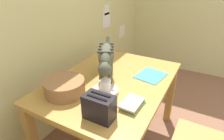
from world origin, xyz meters
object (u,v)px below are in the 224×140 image
(book_stack, at_px, (132,104))
(toaster, at_px, (99,107))
(saucer_bowl, at_px, (105,91))
(coffee_mug, at_px, (105,85))
(dining_table, at_px, (112,88))
(magazine, at_px, (151,75))
(wicker_basket, at_px, (65,87))
(cat, at_px, (106,57))

(book_stack, bearing_deg, toaster, 147.29)
(saucer_bowl, xyz_separation_m, toaster, (-0.28, -0.12, 0.07))
(saucer_bowl, height_order, coffee_mug, coffee_mug)
(dining_table, bearing_deg, book_stack, -130.60)
(magazine, height_order, wicker_basket, wicker_basket)
(wicker_basket, distance_m, toaster, 0.41)
(magazine, xyz_separation_m, wicker_basket, (-0.61, 0.51, 0.06))
(dining_table, distance_m, saucer_bowl, 0.23)
(wicker_basket, bearing_deg, coffee_mug, -58.60)
(saucer_bowl, bearing_deg, wicker_basket, 120.91)
(wicker_basket, bearing_deg, magazine, -39.72)
(book_stack, height_order, wicker_basket, wicker_basket)
(dining_table, xyz_separation_m, saucer_bowl, (-0.20, -0.05, 0.10))
(magazine, relative_size, wicker_basket, 0.85)
(cat, height_order, book_stack, cat)
(cat, xyz_separation_m, toaster, (-0.47, -0.22, -0.13))
(cat, distance_m, magazine, 0.47)
(saucer_bowl, xyz_separation_m, coffee_mug, (0.00, 0.00, 0.05))
(cat, distance_m, wicker_basket, 0.42)
(dining_table, xyz_separation_m, book_stack, (-0.26, -0.31, 0.10))
(coffee_mug, relative_size, wicker_basket, 0.41)
(cat, xyz_separation_m, saucer_bowl, (-0.19, -0.10, -0.20))
(cat, height_order, magazine, cat)
(cat, bearing_deg, dining_table, 167.83)
(cat, height_order, wicker_basket, cat)
(coffee_mug, height_order, magazine, coffee_mug)
(toaster, bearing_deg, coffee_mug, 23.00)
(wicker_basket, bearing_deg, cat, -26.62)
(coffee_mug, bearing_deg, magazine, -27.80)
(book_stack, xyz_separation_m, wicker_basket, (-0.10, 0.53, 0.04))
(saucer_bowl, height_order, toaster, toaster)
(wicker_basket, height_order, toaster, toaster)
(toaster, bearing_deg, magazine, -8.73)
(coffee_mug, height_order, book_stack, coffee_mug)
(coffee_mug, bearing_deg, wicker_basket, 121.40)
(cat, distance_m, toaster, 0.53)
(cat, xyz_separation_m, wicker_basket, (-0.35, 0.18, -0.15))
(dining_table, relative_size, toaster, 6.57)
(cat, relative_size, saucer_bowl, 2.81)
(saucer_bowl, bearing_deg, dining_table, 13.18)
(dining_table, height_order, book_stack, book_stack)
(saucer_bowl, distance_m, coffee_mug, 0.05)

